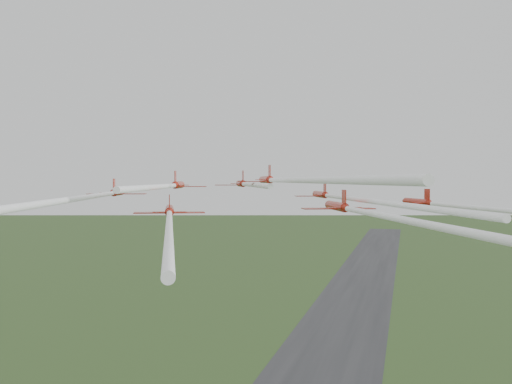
% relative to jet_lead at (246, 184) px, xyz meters
% --- Properties ---
extents(runway, '(38.00, 900.00, 0.04)m').
position_rel_jet_lead_xyz_m(runway, '(0.51, 191.90, -61.07)').
color(runway, '#2F3032').
rests_on(runway, ground).
extents(jet_lead, '(20.32, 46.84, 2.95)m').
position_rel_jet_lead_xyz_m(jet_lead, '(0.00, 0.00, 0.00)').
color(jet_lead, '#AD2011').
extents(jet_row2_left, '(17.69, 50.39, 2.81)m').
position_rel_jet_lead_xyz_m(jet_row2_left, '(-6.71, -16.66, -0.15)').
color(jet_row2_left, '#AD2011').
extents(jet_row2_right, '(24.15, 60.50, 2.54)m').
position_rel_jet_lead_xyz_m(jet_row2_right, '(18.50, -15.99, -1.70)').
color(jet_row2_right, '#AD2011').
extents(jet_row3_left, '(23.77, 58.12, 2.36)m').
position_rel_jet_lead_xyz_m(jet_row3_left, '(-6.45, -37.24, -1.02)').
color(jet_row3_left, '#AD2011').
extents(jet_row3_mid, '(25.04, 58.60, 2.58)m').
position_rel_jet_lead_xyz_m(jet_row3_mid, '(12.72, -28.29, 0.69)').
color(jet_row3_mid, '#AD2011').
extents(jet_row3_right, '(28.33, 63.91, 2.41)m').
position_rel_jet_lead_xyz_m(jet_row3_right, '(35.32, -27.29, -2.45)').
color(jet_row3_right, '#AD2011').
extents(jet_row4_left, '(23.17, 49.20, 2.51)m').
position_rel_jet_lead_xyz_m(jet_row4_left, '(3.95, -41.17, -2.98)').
color(jet_row4_left, '#AD2011').
extents(jet_row4_right, '(20.83, 50.29, 2.61)m').
position_rel_jet_lead_xyz_m(jet_row4_right, '(22.42, -34.69, -2.55)').
color(jet_row4_right, '#AD2011').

